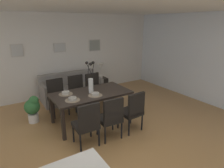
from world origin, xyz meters
name	(u,v)px	position (x,y,z in m)	size (l,w,h in m)	color
ground_plane	(106,145)	(0.00, 0.00, 0.00)	(9.00, 9.00, 0.00)	#A87A47
back_wall_panel	(54,56)	(0.00, 3.25, 1.30)	(9.00, 0.10, 2.60)	silver
side_window_wall	(207,59)	(3.65, 0.40, 1.30)	(0.10, 6.30, 2.60)	white
ceiling_panel	(93,2)	(0.00, 0.40, 2.64)	(9.00, 7.20, 0.08)	white
dining_table	(91,96)	(0.20, 1.03, 0.66)	(1.80, 0.96, 0.74)	black
dining_chair_near_left	(87,123)	(-0.32, 0.16, 0.51)	(0.45, 0.45, 0.92)	black
dining_chair_near_right	(57,95)	(-0.36, 1.89, 0.51)	(0.46, 0.46, 0.92)	black
dining_chair_far_left	(111,116)	(0.20, 0.15, 0.51)	(0.46, 0.46, 0.92)	black
dining_chair_far_right	(78,91)	(0.22, 1.94, 0.51)	(0.46, 0.46, 0.92)	black
dining_chair_mid_left	(133,110)	(0.76, 0.15, 0.51)	(0.47, 0.47, 0.92)	black
dining_chair_mid_right	(94,88)	(0.72, 1.90, 0.51)	(0.47, 0.47, 0.92)	black
centerpiece_vase	(91,81)	(0.20, 1.03, 1.02)	(0.21, 0.23, 0.73)	silver
placemat_near_left	(73,100)	(-0.34, 0.81, 0.74)	(0.32, 0.32, 0.01)	#7F705B
bowl_near_left	(72,99)	(-0.34, 0.81, 0.78)	(0.17, 0.17, 0.07)	#B2ADA3
placemat_near_right	(66,94)	(-0.34, 1.24, 0.74)	(0.32, 0.32, 0.01)	#7F705B
bowl_near_right	(66,93)	(-0.34, 1.24, 0.78)	(0.17, 0.17, 0.07)	#B2ADA3
placemat_far_left	(95,95)	(0.20, 0.81, 0.74)	(0.32, 0.32, 0.01)	#7F705B
bowl_far_left	(95,94)	(0.20, 0.81, 0.78)	(0.17, 0.17, 0.07)	#B2ADA3
sofa	(71,90)	(0.31, 2.70, 0.28)	(1.81, 0.84, 0.80)	gray
side_table	(101,85)	(1.38, 2.70, 0.26)	(0.36, 0.36, 0.52)	black
table_lamp	(101,67)	(1.38, 2.70, 0.89)	(0.22, 0.22, 0.51)	beige
framed_picture_left	(17,50)	(-1.02, 3.18, 1.56)	(0.33, 0.03, 0.35)	#B2ADA3
framed_picture_center	(60,48)	(0.20, 3.18, 1.56)	(0.38, 0.03, 0.28)	#B2ADA3
framed_picture_right	(95,45)	(1.42, 3.18, 1.56)	(0.43, 0.03, 0.39)	#B2ADA3
potted_plant	(33,108)	(-1.01, 1.73, 0.37)	(0.36, 0.36, 0.67)	silver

